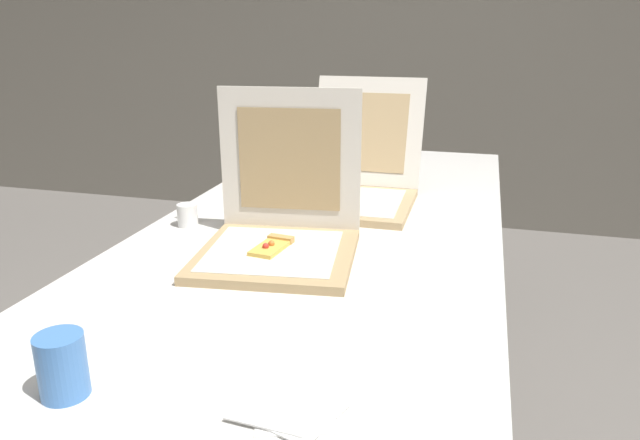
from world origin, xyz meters
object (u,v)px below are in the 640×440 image
at_px(cup_white_mid, 240,197).
at_px(pizza_box_middle, 355,186).
at_px(cup_printed_front, 62,366).
at_px(cup_white_far, 286,176).
at_px(pizza_box_front, 279,232).
at_px(cup_white_near_center, 188,215).
at_px(table, 328,236).
at_px(napkin_pile, 290,408).

bearing_deg(cup_white_mid, pizza_box_middle, 22.85).
bearing_deg(cup_printed_front, cup_white_far, 93.16).
bearing_deg(pizza_box_middle, pizza_box_front, -99.70).
distance_m(cup_white_mid, cup_white_near_center, 0.23).
bearing_deg(table, cup_printed_front, -100.90).
height_order(cup_white_far, cup_printed_front, cup_printed_front).
distance_m(cup_white_mid, cup_printed_front, 1.02).
relative_size(pizza_box_middle, cup_white_far, 7.84).
distance_m(pizza_box_middle, cup_white_near_center, 0.55).
bearing_deg(napkin_pile, cup_white_near_center, 126.51).
bearing_deg(pizza_box_front, cup_white_near_center, 150.67).
height_order(cup_printed_front, napkin_pile, cup_printed_front).
relative_size(pizza_box_front, cup_printed_front, 4.09).
relative_size(table, cup_white_mid, 34.47).
bearing_deg(pizza_box_middle, cup_white_far, 152.63).
height_order(cup_white_far, napkin_pile, cup_white_far).
relative_size(pizza_box_front, cup_white_near_center, 6.55).
xyz_separation_m(pizza_box_middle, cup_printed_front, (-0.21, -1.15, -0.00)).
xyz_separation_m(pizza_box_front, cup_printed_front, (-0.12, -0.66, -0.01)).
distance_m(pizza_box_front, cup_white_far, 0.67).
xyz_separation_m(pizza_box_front, cup_white_far, (-0.20, 0.64, -0.02)).
distance_m(table, pizza_box_front, 0.30).
bearing_deg(pizza_box_front, cup_white_mid, 119.00).
height_order(cup_white_near_center, cup_white_far, same).
height_order(pizza_box_front, pizza_box_middle, pizza_box_front).
distance_m(table, napkin_pile, 0.90).
height_order(cup_white_mid, cup_printed_front, cup_printed_front).
distance_m(cup_white_far, napkin_pile, 1.32).
bearing_deg(cup_white_mid, cup_white_far, 78.81).
relative_size(table, pizza_box_middle, 4.40).
bearing_deg(cup_white_near_center, pizza_box_front, -22.46).
bearing_deg(napkin_pile, pizza_box_middle, 97.16).
relative_size(cup_white_near_center, napkin_pile, 0.38).
distance_m(table, cup_white_mid, 0.33).
height_order(pizza_box_front, cup_white_mid, pizza_box_front).
height_order(table, pizza_box_front, pizza_box_front).
bearing_deg(cup_printed_front, napkin_pile, 8.68).
bearing_deg(table, cup_white_far, 124.52).
height_order(pizza_box_front, cup_white_far, pizza_box_front).
relative_size(table, pizza_box_front, 5.26).
relative_size(cup_white_mid, cup_white_far, 1.00).
bearing_deg(cup_white_far, cup_printed_front, -86.84).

